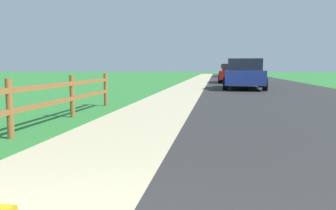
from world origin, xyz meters
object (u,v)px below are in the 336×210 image
object	(u,v)px
parked_suv_blue	(244,74)
parked_car_red	(234,73)
parked_car_black	(238,72)
parked_car_beige	(228,70)

from	to	relation	value
parked_suv_blue	parked_car_red	world-z (taller)	parked_suv_blue
parked_suv_blue	parked_car_black	size ratio (longest dim) A/B	1.08
parked_car_red	parked_car_beige	distance (m)	17.02
parked_car_red	parked_car_black	bearing A→B (deg)	85.03
parked_suv_blue	parked_car_red	xyz separation A→B (m)	(-0.14, 7.60, -0.07)
parked_car_black	parked_car_beige	size ratio (longest dim) A/B	0.98
parked_car_black	parked_car_beige	world-z (taller)	parked_car_beige
parked_car_red	parked_car_beige	size ratio (longest dim) A/B	1.02
parked_car_black	parked_suv_blue	bearing A→B (deg)	-92.28
parked_suv_blue	parked_car_red	size ratio (longest dim) A/B	1.04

